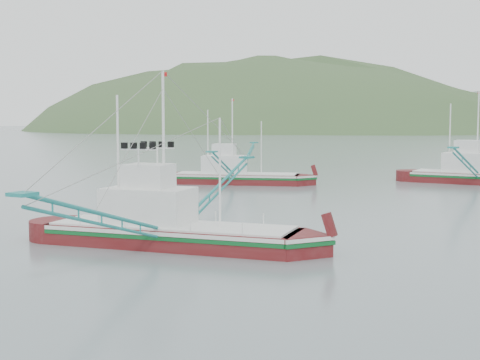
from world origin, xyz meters
The scene contains 5 objects.
ground centered at (0.00, 0.00, 0.00)m, with size 1200.00×1200.00×0.00m, color slate.
main_boat centered at (-0.65, -1.00, 1.80)m, with size 14.78×25.76×10.51m.
bg_boat_left centered at (-15.39, 32.62, 1.97)m, with size 14.27×24.26×10.14m.
bg_boat_far centered at (8.13, 45.79, 1.51)m, with size 15.12×27.25×11.02m.
headland_left centered at (-180.00, 360.00, 0.00)m, with size 448.00×308.00×210.00m, color #38542B.
Camera 1 is at (20.78, -31.34, 7.05)m, focal length 50.00 mm.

